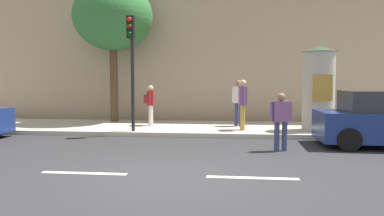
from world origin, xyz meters
name	(u,v)px	position (x,y,z in m)	size (l,w,h in m)	color
ground_plane	(166,176)	(0.00, 0.00, 0.00)	(80.00, 80.00, 0.00)	#2B2B2D
sidewalk_curb	(198,128)	(0.00, 7.00, 0.07)	(36.00, 4.00, 0.15)	#B2ADA3
lane_markings	(166,175)	(0.00, 0.00, 0.00)	(25.80, 0.16, 0.01)	silver
building_backdrop	(207,25)	(0.00, 12.00, 4.79)	(36.00, 5.00, 9.58)	tan
traffic_light	(132,54)	(-2.14, 5.24, 2.84)	(0.24, 0.45, 3.96)	black
poster_column	(319,88)	(4.36, 6.24, 1.66)	(1.21, 1.21, 2.98)	#B2ADA3
street_tree	(113,17)	(-3.77, 8.26, 4.63)	(3.39, 3.39, 5.96)	#4C3826
pedestrian_with_backpack	(281,117)	(2.63, 2.93, 0.92)	(0.60, 0.31, 1.58)	navy
pedestrian_tallest	(239,99)	(1.57, 7.21, 1.20)	(0.50, 0.42, 1.79)	navy
pedestrian_near_pole	(243,100)	(1.69, 6.05, 1.22)	(0.29, 0.64, 1.80)	#B78C33
pedestrian_in_red_top	(150,102)	(-1.91, 7.03, 1.09)	(0.40, 0.60, 1.59)	silver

